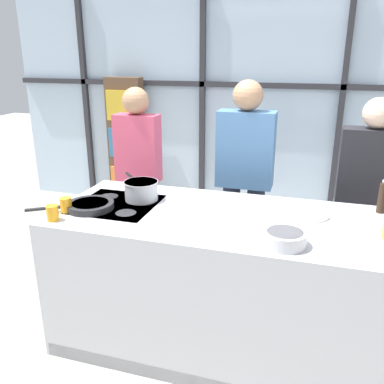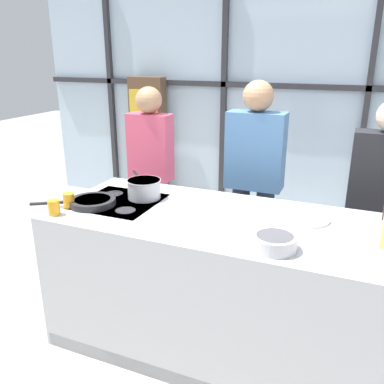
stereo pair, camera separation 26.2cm
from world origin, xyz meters
name	(u,v)px [view 1 (the left image)]	position (x,y,z in m)	size (l,w,h in m)	color
ground_plane	(217,340)	(0.00, 0.00, 0.00)	(18.00, 18.00, 0.00)	#ADA89E
back_window_wall	(269,98)	(0.00, 2.43, 1.40)	(6.40, 0.10, 2.80)	silver
bookshelf	(126,144)	(-1.70, 2.24, 0.81)	(0.45, 0.19, 1.61)	brown
demo_island	(218,281)	(0.00, 0.00, 0.46)	(2.08, 0.92, 0.93)	#B7BABF
spectator_far_left	(139,167)	(-0.94, 0.89, 0.93)	(0.38, 0.23, 1.62)	#47382D
spectator_center_left	(245,173)	(0.00, 0.89, 0.96)	(0.45, 0.24, 1.69)	#232838
spectator_center_right	(367,191)	(0.94, 0.89, 0.89)	(0.46, 0.22, 1.59)	#47382D
frying_pan	(89,205)	(-0.83, -0.13, 0.95)	(0.49, 0.37, 0.04)	#232326
saucepan	(141,190)	(-0.58, 0.13, 1.00)	(0.34, 0.35, 0.13)	silver
white_plate	(306,214)	(0.51, 0.16, 0.94)	(0.27, 0.27, 0.01)	white
mixing_bowl	(285,238)	(0.41, -0.30, 0.97)	(0.23, 0.23, 0.08)	silver
pepper_grinder	(382,197)	(0.95, 0.34, 1.03)	(0.05, 0.05, 0.22)	#332319
juice_glass_near	(53,213)	(-0.94, -0.36, 0.98)	(0.07, 0.07, 0.09)	orange
juice_glass_far	(66,205)	(-0.94, -0.22, 0.98)	(0.07, 0.07, 0.09)	orange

